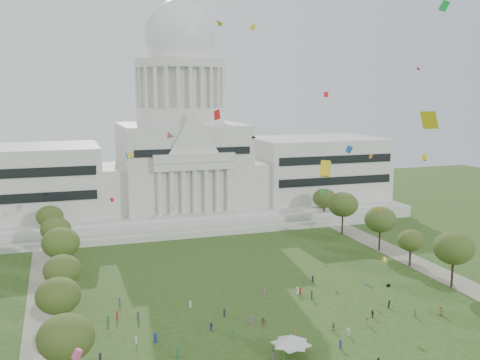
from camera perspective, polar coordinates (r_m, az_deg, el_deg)
name	(u,v)px	position (r m, az deg, el deg)	size (l,w,h in m)	color
ground	(316,344)	(109.32, 7.72, -16.19)	(400.00, 400.00, 0.00)	#2C4B19
capitol	(182,157)	(208.28, -5.93, 2.38)	(160.00, 64.50, 91.30)	silver
path_left	(45,315)	(127.40, -19.21, -12.84)	(8.00, 160.00, 0.04)	gray
path_right	(432,270)	(157.15, 18.88, -8.62)	(8.00, 160.00, 0.04)	gray
row_tree_l_1	(66,338)	(93.47, -17.28, -15.05)	(8.86, 8.86, 12.59)	black
row_tree_l_2	(58,296)	(112.47, -17.99, -11.13)	(8.42, 8.42, 11.97)	black
row_tree_r_2	(454,248)	(142.76, 20.89, -6.48)	(9.55, 9.55, 13.58)	black
row_tree_l_3	(62,270)	(128.31, -17.62, -8.72)	(8.12, 8.12, 11.55)	black
row_tree_r_3	(411,240)	(156.59, 16.97, -5.89)	(7.01, 7.01, 9.98)	black
row_tree_l_4	(61,243)	(145.77, -17.75, -6.10)	(9.29, 9.29, 13.21)	black
row_tree_r_4	(380,220)	(168.77, 14.07, -3.92)	(9.19, 9.19, 13.06)	black
row_tree_l_5	(56,229)	(164.04, -18.21, -4.80)	(8.33, 8.33, 11.85)	black
row_tree_r_5	(343,204)	(184.94, 10.41, -2.46)	(9.82, 9.82, 13.96)	black
row_tree_l_6	(50,217)	(181.76, -18.76, -3.54)	(8.19, 8.19, 11.64)	black
row_tree_r_6	(325,198)	(201.90, 8.58, -1.85)	(8.42, 8.42, 11.97)	black
event_tent	(291,339)	(103.16, 5.21, -15.80)	(9.05, 9.05, 4.09)	#4C4C4C
person_0	(441,311)	(127.49, 19.74, -12.39)	(0.97, 0.63, 1.99)	olive
person_2	(389,304)	(127.98, 14.94, -12.11)	(0.87, 0.54, 1.80)	#26262B
person_3	(348,332)	(113.20, 10.94, -14.91)	(1.02, 0.53, 1.58)	silver
person_4	(333,326)	(114.86, 9.46, -14.47)	(1.00, 0.55, 1.71)	olive
person_5	(263,321)	(116.08, 2.39, -14.12)	(1.47, 0.58, 1.58)	olive
person_8	(211,327)	(113.56, -2.95, -14.65)	(0.80, 0.50, 1.65)	navy
person_9	(368,321)	(118.59, 12.87, -13.76)	(1.21, 0.62, 1.87)	olive
person_10	(373,314)	(122.43, 13.32, -13.06)	(1.01, 0.55, 1.72)	#26262B
distant_crowd	(224,319)	(116.86, -1.64, -13.91)	(64.22, 38.28, 1.95)	#26262B
kite_swarm	(330,175)	(105.82, 9.09, 0.51)	(100.79, 94.99, 61.51)	orange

